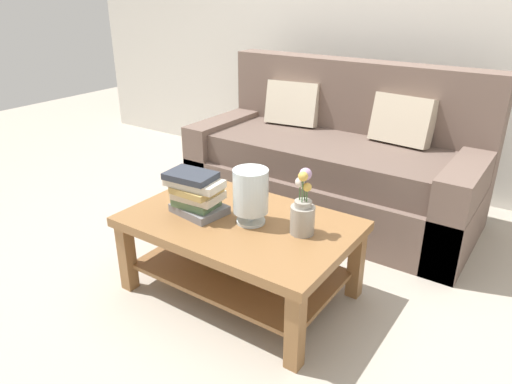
% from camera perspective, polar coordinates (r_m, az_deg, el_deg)
% --- Properties ---
extents(ground_plane, '(10.00, 10.00, 0.00)m').
position_cam_1_polar(ground_plane, '(2.93, 1.84, -8.17)').
color(ground_plane, '#ADA393').
extents(back_wall, '(6.40, 0.12, 2.70)m').
position_cam_1_polar(back_wall, '(3.98, 15.97, 20.10)').
color(back_wall, beige).
rests_on(back_wall, ground).
extents(couch, '(1.99, 0.90, 1.06)m').
position_cam_1_polar(couch, '(3.44, 9.54, 3.30)').
color(couch, brown).
rests_on(couch, ground).
extents(coffee_table, '(1.16, 0.75, 0.44)m').
position_cam_1_polar(coffee_table, '(2.49, -1.98, -5.76)').
color(coffee_table, olive).
rests_on(coffee_table, ground).
extents(book_stack_main, '(0.31, 0.25, 0.23)m').
position_cam_1_polar(book_stack_main, '(2.47, -7.23, -0.20)').
color(book_stack_main, slate).
rests_on(book_stack_main, coffee_table).
extents(glass_hurricane_vase, '(0.18, 0.18, 0.29)m').
position_cam_1_polar(glass_hurricane_vase, '(2.33, -0.65, -0.09)').
color(glass_hurricane_vase, silver).
rests_on(glass_hurricane_vase, coffee_table).
extents(flower_pitcher, '(0.12, 0.12, 0.33)m').
position_cam_1_polar(flower_pitcher, '(2.26, 5.67, -2.32)').
color(flower_pitcher, '#9E998E').
rests_on(flower_pitcher, coffee_table).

